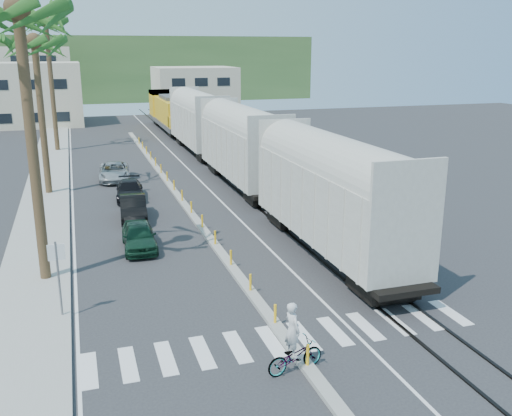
{
  "coord_description": "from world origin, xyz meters",
  "views": [
    {
      "loc": [
        -6.33,
        -18.53,
        9.63
      ],
      "look_at": [
        2.0,
        7.5,
        2.0
      ],
      "focal_mm": 40.0,
      "sensor_mm": 36.0,
      "label": 1
    }
  ],
  "objects_px": {
    "cyclist": "(294,350)",
    "car_lead": "(139,236)",
    "street_sign": "(58,269)",
    "car_second": "(133,208)"
  },
  "relations": [
    {
      "from": "cyclist",
      "to": "car_lead",
      "type": "bearing_deg",
      "value": 2.21
    },
    {
      "from": "car_lead",
      "to": "cyclist",
      "type": "bearing_deg",
      "value": -73.81
    },
    {
      "from": "street_sign",
      "to": "car_second",
      "type": "distance_m",
      "value": 12.84
    },
    {
      "from": "street_sign",
      "to": "car_second",
      "type": "height_order",
      "value": "street_sign"
    },
    {
      "from": "cyclist",
      "to": "street_sign",
      "type": "bearing_deg",
      "value": 37.05
    },
    {
      "from": "car_lead",
      "to": "cyclist",
      "type": "distance_m",
      "value": 13.22
    },
    {
      "from": "car_second",
      "to": "car_lead",
      "type": "bearing_deg",
      "value": -89.02
    },
    {
      "from": "street_sign",
      "to": "car_lead",
      "type": "distance_m",
      "value": 7.86
    },
    {
      "from": "street_sign",
      "to": "car_second",
      "type": "bearing_deg",
      "value": 72.25
    },
    {
      "from": "street_sign",
      "to": "cyclist",
      "type": "relative_size",
      "value": 1.29
    }
  ]
}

